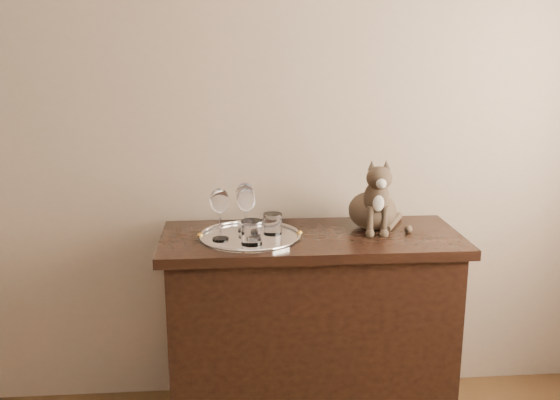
% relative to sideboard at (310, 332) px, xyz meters
% --- Properties ---
extents(wall_back, '(4.00, 0.10, 2.70)m').
position_rel_sideboard_xyz_m(wall_back, '(-0.60, 0.31, 0.93)').
color(wall_back, tan).
rests_on(wall_back, ground).
extents(sideboard, '(1.20, 0.50, 0.85)m').
position_rel_sideboard_xyz_m(sideboard, '(0.00, 0.00, 0.00)').
color(sideboard, black).
rests_on(sideboard, ground).
extents(tray, '(0.40, 0.40, 0.01)m').
position_rel_sideboard_xyz_m(tray, '(-0.25, -0.03, 0.43)').
color(tray, silver).
rests_on(tray, sideboard).
extents(wine_glass_b, '(0.07, 0.07, 0.20)m').
position_rel_sideboard_xyz_m(wine_glass_b, '(-0.26, 0.06, 0.53)').
color(wine_glass_b, silver).
rests_on(wine_glass_b, tray).
extents(wine_glass_c, '(0.08, 0.08, 0.20)m').
position_rel_sideboard_xyz_m(wine_glass_c, '(-0.36, -0.05, 0.53)').
color(wine_glass_c, white).
rests_on(wine_glass_c, tray).
extents(wine_glass_d, '(0.07, 0.07, 0.19)m').
position_rel_sideboard_xyz_m(wine_glass_d, '(-0.26, -0.03, 0.53)').
color(wine_glass_d, silver).
rests_on(wine_glass_d, tray).
extents(tumbler_b, '(0.08, 0.08, 0.09)m').
position_rel_sideboard_xyz_m(tumbler_b, '(-0.24, -0.12, 0.48)').
color(tumbler_b, white).
rests_on(tumbler_b, tray).
extents(tumbler_c, '(0.07, 0.07, 0.08)m').
position_rel_sideboard_xyz_m(tumbler_c, '(-0.16, -0.00, 0.47)').
color(tumbler_c, white).
rests_on(tumbler_c, tray).
extents(cat, '(0.31, 0.30, 0.30)m').
position_rel_sideboard_xyz_m(cat, '(0.26, 0.07, 0.58)').
color(cat, '#4B3E2C').
rests_on(cat, sideboard).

